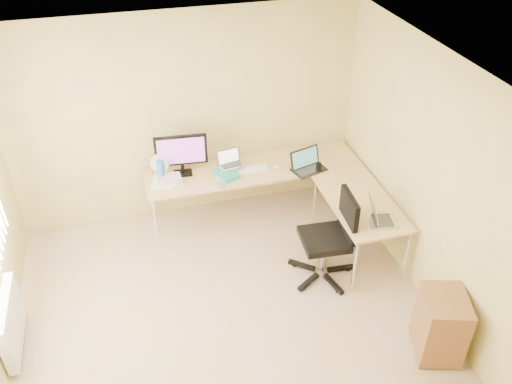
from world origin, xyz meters
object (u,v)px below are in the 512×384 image
object	(u,v)px
desk_return	(357,227)
laptop_center	(231,159)
cabinet	(441,324)
laptop_black	(309,161)
mug	(176,182)
monitor	(181,155)
desk_main	(254,192)
keyboard	(248,170)
laptop_return	(384,213)
office_chair	(324,240)
water_bottle	(161,171)
desk_fan	(160,166)

from	to	relation	value
desk_return	laptop_center	world-z (taller)	laptop_center
cabinet	laptop_black	bearing A→B (deg)	119.50
laptop_black	mug	size ratio (longest dim) A/B	4.55
monitor	mug	bearing A→B (deg)	-112.32
desk_main	desk_return	distance (m)	1.40
cabinet	mug	bearing A→B (deg)	148.45
keyboard	laptop_return	xyz separation A→B (m)	(1.12, -1.33, 0.10)
keyboard	office_chair	distance (m)	1.34
water_bottle	laptop_center	bearing A→B (deg)	2.59
water_bottle	cabinet	bearing A→B (deg)	-48.45
monitor	mug	world-z (taller)	monitor
laptop_center	desk_fan	xyz separation A→B (m)	(-0.85, 0.06, -0.00)
water_bottle	cabinet	size ratio (longest dim) A/B	0.42
laptop_center	mug	xyz separation A→B (m)	(-0.70, -0.17, -0.10)
desk_return	desk_fan	xyz separation A→B (m)	(-2.10, 1.10, 0.51)
laptop_center	desk_return	bearing A→B (deg)	-50.99
office_chair	desk_main	bearing A→B (deg)	113.32
desk_return	mug	size ratio (longest dim) A/B	14.62
monitor	laptop_center	distance (m)	0.60
desk_main	office_chair	xyz separation A→B (m)	(0.45, -1.27, 0.14)
desk_return	cabinet	distance (m)	1.55
desk_return	laptop_return	xyz separation A→B (m)	(0.07, -0.40, 0.48)
laptop_center	laptop_return	bearing A→B (deg)	-58.77
monitor	laptop_black	bearing A→B (deg)	-7.43
desk_main	desk_fan	bearing A→B (deg)	175.04
laptop_center	keyboard	world-z (taller)	laptop_center
desk_fan	office_chair	size ratio (longest dim) A/B	0.27
laptop_return	laptop_black	bearing A→B (deg)	31.78
monitor	laptop_return	distance (m)	2.41
desk_main	desk_fan	world-z (taller)	desk_fan
monitor	laptop_return	bearing A→B (deg)	-33.05
desk_return	office_chair	bearing A→B (deg)	-152.91
mug	water_bottle	xyz separation A→B (m)	(-0.15, 0.13, 0.10)
monitor	mug	distance (m)	0.33
laptop_center	monitor	bearing A→B (deg)	163.16
keyboard	desk_fan	distance (m)	1.06
monitor	desk_fan	bearing A→B (deg)	-177.03
laptop_center	keyboard	xyz separation A→B (m)	(0.19, -0.09, -0.13)
monitor	laptop_black	world-z (taller)	monitor
laptop_black	cabinet	world-z (taller)	laptop_black
water_bottle	laptop_return	world-z (taller)	water_bottle
laptop_black	laptop_return	xyz separation A→B (m)	(0.41, -1.16, -0.01)
water_bottle	laptop_return	distance (m)	2.57
laptop_black	desk_fan	bearing A→B (deg)	152.45
mug	desk_fan	xyz separation A→B (m)	(-0.15, 0.23, 0.10)
desk_fan	laptop_return	xyz separation A→B (m)	(2.17, -1.49, -0.03)
keyboard	laptop_center	bearing A→B (deg)	152.28
monitor	laptop_black	size ratio (longest dim) A/B	1.52
desk_main	laptop_center	distance (m)	0.58
office_chair	mug	bearing A→B (deg)	145.19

